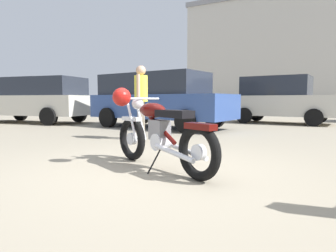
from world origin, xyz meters
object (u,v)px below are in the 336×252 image
object	(u,v)px
bystander	(141,94)
white_estate_far	(167,99)
vintage_motorcycle	(156,131)
red_hatchback_near	(35,99)
silver_sedan_mid	(158,99)
dark_sedan_left	(280,99)

from	to	relation	value
bystander	white_estate_far	bearing A→B (deg)	-79.82
vintage_motorcycle	red_hatchback_near	size ratio (longest dim) A/B	0.39
vintage_motorcycle	silver_sedan_mid	bearing A→B (deg)	-35.81
vintage_motorcycle	bystander	distance (m)	2.92
vintage_motorcycle	silver_sedan_mid	distance (m)	5.79
bystander	dark_sedan_left	bearing A→B (deg)	-123.79
vintage_motorcycle	bystander	size ratio (longest dim) A/B	1.13
vintage_motorcycle	dark_sedan_left	bearing A→B (deg)	-68.16
vintage_motorcycle	red_hatchback_near	distance (m)	9.27
bystander	silver_sedan_mid	bearing A→B (deg)	-82.88
white_estate_far	dark_sedan_left	bearing A→B (deg)	-37.90
red_hatchback_near	white_estate_far	bearing A→B (deg)	-101.83
bystander	red_hatchback_near	size ratio (longest dim) A/B	0.34
bystander	dark_sedan_left	xyz separation A→B (m)	(2.62, 6.26, -0.10)
red_hatchback_near	dark_sedan_left	size ratio (longest dim) A/B	1.18
dark_sedan_left	red_hatchback_near	bearing A→B (deg)	-148.49
bystander	red_hatchback_near	world-z (taller)	red_hatchback_near
vintage_motorcycle	silver_sedan_mid	xyz separation A→B (m)	(-2.47, 5.22, 0.45)
white_estate_far	dark_sedan_left	size ratio (longest dim) A/B	1.16
vintage_motorcycle	bystander	xyz separation A→B (m)	(-1.55, 2.42, 0.53)
white_estate_far	vintage_motorcycle	bearing A→B (deg)	-63.91
silver_sedan_mid	dark_sedan_left	world-z (taller)	dark_sedan_left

